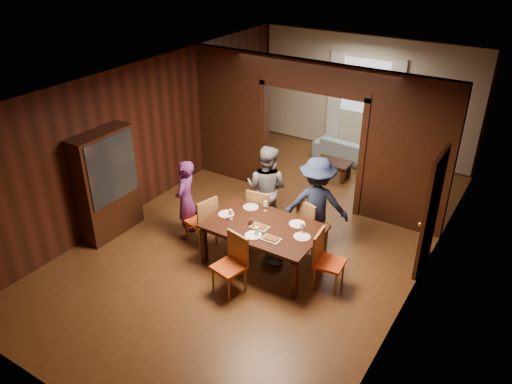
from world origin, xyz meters
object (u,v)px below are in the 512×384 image
Objects in this scene: person_navy at (317,204)px; dining_table at (263,245)px; person_grey at (267,189)px; chair_far_r at (313,223)px; chair_near at (229,266)px; hutch at (107,184)px; chair_left at (201,220)px; chair_far_l at (262,211)px; person_purple at (186,200)px; coffee_table at (333,169)px; chair_right at (330,261)px; sofa at (353,151)px.

person_navy reaches higher than dining_table.
chair_far_r is (1.02, -0.08, -0.36)m from person_grey.
chair_near is at bearing 49.51° from person_navy.
hutch is (-2.37, -1.64, 0.16)m from person_grey.
chair_left and chair_far_l have the same top height.
person_grey reaches higher than person_purple.
coffee_table is 0.40× the size of hutch.
chair_left is at bearing 48.55° from chair_far_r.
person_navy is 0.86× the size of hutch.
hutch is at bearing 43.72° from chair_far_r.
person_navy is 1.78× the size of chair_near.
chair_right is 0.48× the size of hutch.
chair_far_r is at bearing 33.65° from chair_right.
person_navy is 1.78× the size of chair_left.
hutch is at bearing -79.81° from person_purple.
chair_right is (2.83, 0.04, -0.27)m from person_purple.
person_grey is 3.76m from sofa.
hutch reaches higher than chair_left.
person_navy is 1.78× the size of chair_right.
chair_far_l is at bearing 116.49° from chair_near.
chair_far_r is at bearing -72.76° from coffee_table.
coffee_table is at bearing -99.62° from chair_far_l.
person_purple is at bearing 0.88° from person_navy.
person_purple is 1.89× the size of coffee_table.
chair_far_l is 2.84m from hutch.
sofa is (0.22, 3.71, -0.57)m from person_grey.
chair_far_r reaches higher than coffee_table.
coffee_table is at bearing -99.38° from person_grey.
sofa is at bearing -100.75° from person_navy.
hutch reaches higher than chair_far_l.
sofa is at bearing 12.53° from chair_right.
dining_table is 3.05m from hutch.
person_grey is 1.23m from dining_table.
chair_left is 0.48× the size of hutch.
person_grey reaches higher than chair_far_r.
person_purple is at bearing 79.81° from sofa.
person_grey reaches higher than dining_table.
dining_table is 1.95× the size of chair_near.
chair_near is at bearing 97.38° from chair_far_l.
chair_far_r is 1.90m from chair_near.
chair_far_l is 0.99m from chair_far_r.
chair_left is 1.00× the size of chair_near.
sofa is at bearing -176.46° from chair_left.
dining_table is 3.66m from coffee_table.
dining_table is at bearing 85.95° from chair_right.
coffee_table is 3.82m from chair_left.
person_navy is 0.91× the size of dining_table.
coffee_table is 0.82× the size of chair_far_r.
dining_table is 1.20m from chair_right.
chair_right is 1.00× the size of chair_far_r.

